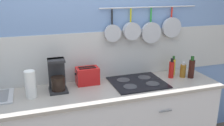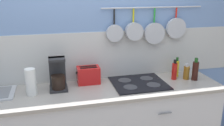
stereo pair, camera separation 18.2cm
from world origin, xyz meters
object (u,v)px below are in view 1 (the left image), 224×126
coffee_maker (57,78)px  bottle_dish_soap (173,67)px  bottle_hot_sauce (192,68)px  bottle_sesame_oil (171,69)px  bottle_cooking_wine (183,70)px  paper_towel_roll (31,84)px  toaster (87,76)px

coffee_maker → bottle_dish_soap: bearing=1.5°
bottle_dish_soap → bottle_hot_sauce: bearing=-44.9°
bottle_sesame_oil → bottle_cooking_wine: size_ratio=1.26×
bottle_dish_soap → bottle_hot_sauce: bottle_hot_sauce is taller
paper_towel_roll → bottle_hot_sauce: (1.75, -0.02, -0.02)m
paper_towel_roll → bottle_sesame_oil: (1.53, 0.05, -0.03)m
paper_towel_roll → bottle_cooking_wine: (1.67, 0.02, -0.05)m
bottle_dish_soap → paper_towel_roll: bearing=-175.6°
coffee_maker → toaster: 0.34m
coffee_maker → bottle_hot_sauce: (1.49, -0.11, -0.02)m
toaster → bottle_dish_soap: size_ratio=1.10×
paper_towel_roll → bottle_dish_soap: size_ratio=1.14×
toaster → paper_towel_roll: bearing=-163.7°
bottle_cooking_wine → bottle_hot_sauce: size_ratio=0.71×
toaster → bottle_sesame_oil: bearing=-7.1°
toaster → bottle_sesame_oil: bottle_sesame_oil is taller
paper_towel_roll → toaster: (0.58, 0.17, -0.04)m
toaster → bottle_cooking_wine: 1.10m
coffee_maker → bottle_hot_sauce: size_ratio=1.29×
coffee_maker → paper_towel_roll: bearing=-160.9°
paper_towel_roll → bottle_dish_soap: bearing=4.4°
bottle_hot_sauce → bottle_dish_soap: bearing=135.1°
bottle_sesame_oil → paper_towel_roll: bearing=-178.1°
bottle_hot_sauce → coffee_maker: bearing=175.7°
coffee_maker → bottle_hot_sauce: 1.49m
paper_towel_roll → bottle_sesame_oil: 1.53m
bottle_hot_sauce → paper_towel_roll: bearing=179.2°
bottle_cooking_wine → bottle_hot_sauce: 0.10m
bottle_sesame_oil → bottle_dish_soap: (0.07, 0.07, 0.00)m
coffee_maker → toaster: bearing=14.0°
bottle_cooking_wine → bottle_hot_sauce: bearing=-31.6°
paper_towel_roll → toaster: bearing=16.3°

